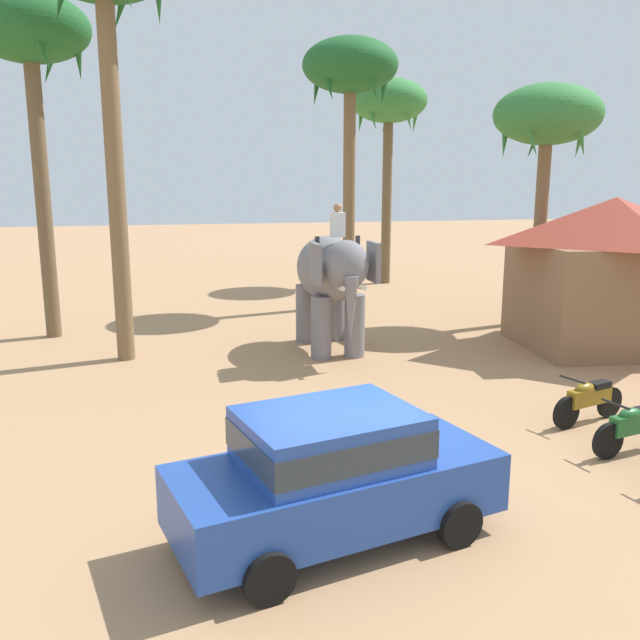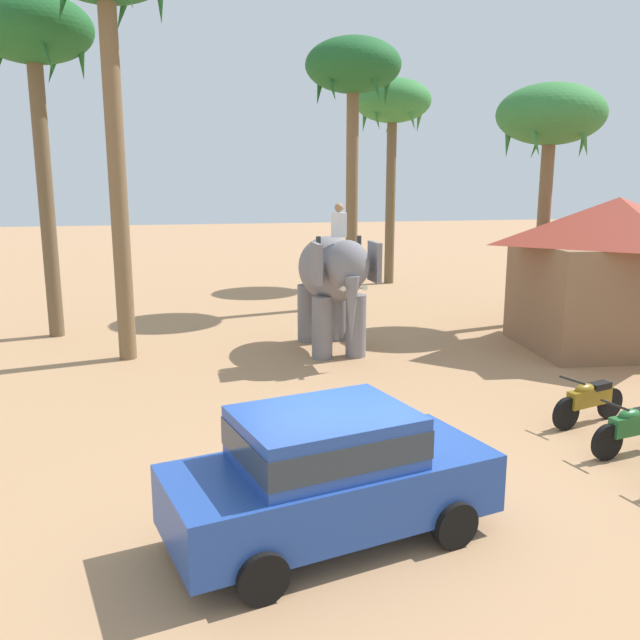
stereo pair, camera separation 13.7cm
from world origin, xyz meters
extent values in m
plane|color=tan|center=(0.00, 0.00, 0.00)|extent=(120.00, 120.00, 0.00)
cube|color=#23479E|center=(-0.40, -0.55, 0.68)|extent=(4.39, 2.64, 0.76)
cube|color=#23479E|center=(-0.50, -0.57, 1.38)|extent=(2.42, 2.02, 0.64)
cube|color=#2D3842|center=(-0.50, -0.57, 1.38)|extent=(2.44, 2.05, 0.35)
cylinder|color=black|center=(0.62, 0.59, 0.30)|extent=(0.63, 0.32, 0.60)
cylinder|color=black|center=(1.04, -1.06, 0.30)|extent=(0.63, 0.32, 0.60)
cylinder|color=black|center=(-1.84, -0.03, 0.30)|extent=(0.63, 0.32, 0.60)
cylinder|color=black|center=(-1.43, -1.68, 0.30)|extent=(0.63, 0.32, 0.60)
ellipsoid|color=slate|center=(1.75, 8.90, 2.15)|extent=(1.65, 3.13, 1.70)
cylinder|color=slate|center=(2.21, 7.98, 0.80)|extent=(0.52, 0.52, 1.60)
cylinder|color=slate|center=(1.33, 7.96, 0.80)|extent=(0.52, 0.52, 1.60)
cylinder|color=slate|center=(2.18, 9.84, 0.80)|extent=(0.52, 0.52, 1.60)
cylinder|color=slate|center=(1.30, 9.82, 0.80)|extent=(0.52, 0.52, 1.60)
ellipsoid|color=slate|center=(1.78, 7.27, 2.45)|extent=(1.12, 1.02, 1.20)
cube|color=slate|center=(2.50, 7.39, 2.50)|extent=(0.13, 0.80, 0.96)
cube|color=slate|center=(1.06, 7.36, 2.50)|extent=(0.13, 0.80, 0.96)
cone|color=slate|center=(1.79, 6.82, 1.45)|extent=(0.37, 0.37, 1.60)
cone|color=beige|center=(2.05, 6.88, 1.95)|extent=(0.13, 0.56, 0.21)
cone|color=beige|center=(1.53, 6.87, 1.95)|extent=(0.13, 0.56, 0.21)
cube|color=white|center=(1.77, 8.05, 3.35)|extent=(0.34, 0.25, 0.60)
sphere|color=#A87A56|center=(1.77, 8.05, 3.77)|extent=(0.22, 0.22, 0.22)
cylinder|color=#333338|center=(2.29, 8.06, 2.80)|extent=(0.12, 0.12, 0.55)
cylinder|color=#333338|center=(1.25, 8.04, 2.80)|extent=(0.12, 0.12, 0.55)
cylinder|color=black|center=(4.50, 0.88, 0.30)|extent=(0.61, 0.22, 0.60)
cube|color=#23662D|center=(5.09, 1.00, 0.52)|extent=(1.04, 0.41, 0.32)
ellipsoid|color=#23662D|center=(4.94, 0.97, 0.70)|extent=(0.48, 0.33, 0.20)
cylinder|color=black|center=(4.59, 0.90, 0.92)|extent=(0.15, 0.55, 0.04)
cylinder|color=black|center=(4.60, 2.23, 0.30)|extent=(0.60, 0.27, 0.60)
cylinder|color=black|center=(5.75, 2.58, 0.30)|extent=(0.60, 0.27, 0.60)
cube|color=olive|center=(5.18, 2.40, 0.52)|extent=(1.03, 0.49, 0.32)
ellipsoid|color=olive|center=(5.03, 2.36, 0.70)|extent=(0.49, 0.36, 0.20)
cube|color=black|center=(5.41, 2.48, 0.70)|extent=(0.49, 0.34, 0.12)
cylinder|color=black|center=(4.69, 2.25, 0.92)|extent=(0.20, 0.54, 0.04)
cylinder|color=brown|center=(3.83, 14.64, 3.98)|extent=(0.42, 0.42, 7.95)
ellipsoid|color=#1E5B28|center=(3.83, 14.64, 8.15)|extent=(3.20, 3.20, 1.80)
cone|color=#1E5B28|center=(5.03, 14.64, 7.65)|extent=(0.40, 0.92, 1.64)
cone|color=#1E5B28|center=(4.20, 15.79, 7.65)|extent=(0.91, 0.57, 1.67)
cone|color=#1E5B28|center=(2.86, 15.35, 7.65)|extent=(0.73, 0.83, 1.69)
cone|color=#1E5B28|center=(2.86, 13.94, 7.65)|extent=(0.73, 0.83, 1.69)
cone|color=#1E5B28|center=(4.20, 13.50, 7.65)|extent=(0.91, 0.57, 1.67)
cylinder|color=brown|center=(6.83, 19.59, 3.71)|extent=(0.41, 0.41, 7.42)
ellipsoid|color=#337A38|center=(6.83, 19.59, 7.62)|extent=(3.20, 3.20, 1.80)
cone|color=#337A38|center=(8.03, 19.59, 7.12)|extent=(0.40, 0.92, 1.64)
cone|color=#337A38|center=(7.20, 20.73, 7.12)|extent=(0.91, 0.57, 1.67)
cone|color=#337A38|center=(5.86, 20.30, 7.12)|extent=(0.73, 0.83, 1.69)
cone|color=#337A38|center=(5.86, 18.89, 7.12)|extent=(0.73, 0.83, 1.69)
cone|color=#337A38|center=(7.20, 18.45, 7.12)|extent=(0.91, 0.57, 1.67)
cylinder|color=brown|center=(8.90, 10.76, 3.07)|extent=(0.39, 0.39, 6.14)
ellipsoid|color=#337A38|center=(8.90, 10.76, 6.34)|extent=(3.20, 3.20, 1.80)
cone|color=#337A38|center=(10.10, 10.76, 5.84)|extent=(0.40, 0.92, 1.64)
cone|color=#337A38|center=(9.27, 11.90, 5.84)|extent=(0.91, 0.57, 1.67)
cone|color=#337A38|center=(7.92, 11.46, 5.84)|extent=(0.73, 0.83, 1.69)
cone|color=#337A38|center=(7.92, 10.05, 5.84)|extent=(0.73, 0.83, 1.69)
cone|color=#337A38|center=(9.27, 9.62, 5.84)|extent=(0.91, 0.57, 1.67)
cylinder|color=brown|center=(-3.49, 9.00, 4.55)|extent=(0.43, 0.43, 9.10)
cylinder|color=brown|center=(-5.67, 12.02, 4.08)|extent=(0.42, 0.42, 8.17)
ellipsoid|color=#1E5B28|center=(-5.67, 12.02, 8.37)|extent=(3.20, 3.20, 1.80)
cone|color=#1E5B28|center=(-4.47, 12.02, 7.87)|extent=(0.40, 0.92, 1.64)
cone|color=#1E5B28|center=(-5.29, 13.16, 7.87)|extent=(0.91, 0.57, 1.67)
cone|color=#1E5B28|center=(-6.64, 12.73, 7.87)|extent=(0.73, 0.83, 1.69)
cone|color=#1E5B28|center=(-5.29, 10.88, 7.87)|extent=(0.91, 0.57, 1.67)
cube|color=#8C6647|center=(9.09, 7.46, 1.40)|extent=(4.71, 3.99, 2.80)
pyramid|color=#9E3828|center=(9.09, 7.46, 3.40)|extent=(5.36, 4.64, 1.20)
camera|label=1|loc=(-2.30, -8.07, 4.48)|focal=37.65mm
camera|label=2|loc=(-2.17, -8.10, 4.48)|focal=37.65mm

